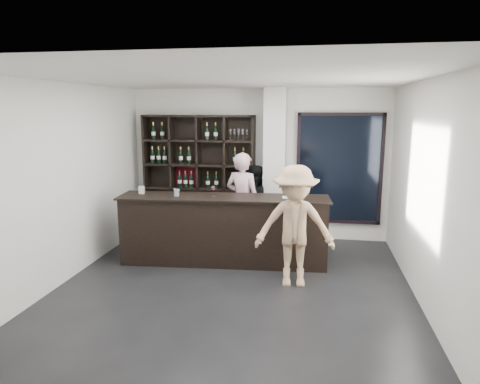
% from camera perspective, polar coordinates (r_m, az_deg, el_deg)
% --- Properties ---
extents(floor, '(5.00, 5.50, 0.01)m').
position_cam_1_polar(floor, '(6.16, -1.07, -13.11)').
color(floor, black).
rests_on(floor, ground).
extents(wine_shelf, '(2.20, 0.35, 2.40)m').
position_cam_1_polar(wine_shelf, '(8.49, -5.46, 2.07)').
color(wine_shelf, black).
rests_on(wine_shelf, floor).
extents(structural_column, '(0.40, 0.40, 2.90)m').
position_cam_1_polar(structural_column, '(8.09, 4.64, 3.44)').
color(structural_column, silver).
rests_on(structural_column, floor).
extents(glass_panel, '(1.60, 0.08, 2.10)m').
position_cam_1_polar(glass_panel, '(8.30, 13.07, 3.03)').
color(glass_panel, black).
rests_on(glass_panel, floor).
extents(tasting_counter, '(3.41, 0.70, 1.12)m').
position_cam_1_polar(tasting_counter, '(7.05, -2.20, -5.05)').
color(tasting_counter, black).
rests_on(tasting_counter, floor).
extents(taster_pink, '(0.74, 0.59, 1.77)m').
position_cam_1_polar(taster_pink, '(7.65, 0.35, -1.28)').
color(taster_pink, '#CB9FA9').
rests_on(taster_pink, floor).
extents(taster_black, '(0.76, 0.61, 1.48)m').
position_cam_1_polar(taster_black, '(8.19, 1.90, -1.50)').
color(taster_black, black).
rests_on(taster_black, floor).
extents(customer, '(1.18, 0.74, 1.75)m').
position_cam_1_polar(customer, '(6.15, 7.32, -4.54)').
color(customer, tan).
rests_on(customer, floor).
extents(wine_glass, '(0.10, 0.10, 0.19)m').
position_cam_1_polar(wine_glass, '(6.95, -3.60, 0.24)').
color(wine_glass, white).
rests_on(wine_glass, tasting_counter).
extents(spit_cup, '(0.10, 0.10, 0.12)m').
position_cam_1_polar(spit_cup, '(7.00, -8.47, -0.08)').
color(spit_cup, silver).
rests_on(spit_cup, tasting_counter).
extents(napkin_stack, '(0.15, 0.15, 0.02)m').
position_cam_1_polar(napkin_stack, '(6.82, 6.23, -0.73)').
color(napkin_stack, white).
rests_on(napkin_stack, tasting_counter).
extents(card_stand, '(0.09, 0.04, 0.13)m').
position_cam_1_polar(card_stand, '(7.30, -13.01, 0.27)').
color(card_stand, white).
rests_on(card_stand, tasting_counter).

